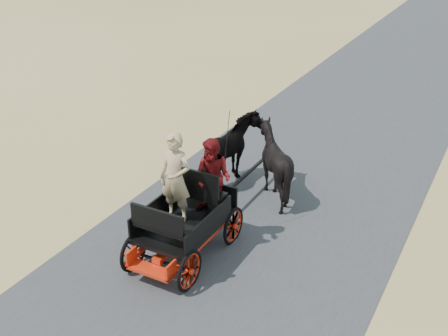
% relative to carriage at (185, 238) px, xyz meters
% --- Properties ---
extents(ground, '(140.00, 140.00, 0.00)m').
position_rel_carriage_xyz_m(ground, '(0.76, 0.34, -0.36)').
color(ground, tan).
extents(road, '(6.00, 140.00, 0.01)m').
position_rel_carriage_xyz_m(road, '(0.76, 0.34, -0.35)').
color(road, '#38383A').
rests_on(road, ground).
extents(carriage, '(1.30, 2.40, 0.72)m').
position_rel_carriage_xyz_m(carriage, '(0.00, 0.00, 0.00)').
color(carriage, black).
rests_on(carriage, ground).
extents(horse_left, '(0.91, 2.01, 1.70)m').
position_rel_carriage_xyz_m(horse_left, '(-0.55, 3.00, 0.49)').
color(horse_left, black).
rests_on(horse_left, ground).
extents(horse_right, '(1.37, 1.54, 1.70)m').
position_rel_carriage_xyz_m(horse_right, '(0.55, 3.00, 0.49)').
color(horse_right, black).
rests_on(horse_right, ground).
extents(driver_man, '(0.66, 0.43, 1.80)m').
position_rel_carriage_xyz_m(driver_man, '(-0.20, 0.05, 1.26)').
color(driver_man, tan).
rests_on(driver_man, carriage).
extents(passenger_woman, '(0.77, 0.60, 1.58)m').
position_rel_carriage_xyz_m(passenger_woman, '(0.30, 0.60, 1.15)').
color(passenger_woman, '#660C0F').
rests_on(passenger_woman, carriage).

